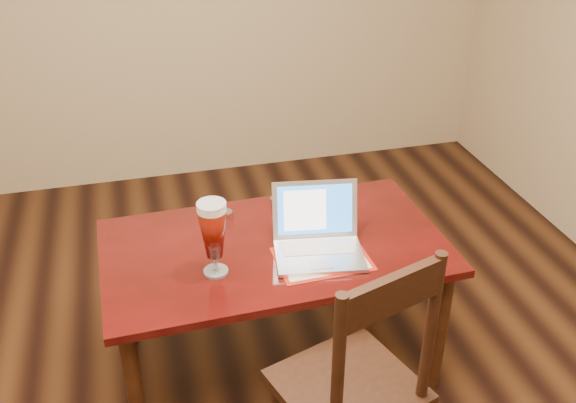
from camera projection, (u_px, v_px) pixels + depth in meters
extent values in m
cube|color=#4C0A0A|center=(274.00, 248.00, 2.74)|extent=(1.47, 0.86, 0.04)
cylinder|color=#381D0E|center=(135.00, 394.00, 2.48)|extent=(0.06, 0.06, 0.64)
cylinder|color=#381D0E|center=(440.00, 330.00, 2.79)|extent=(0.06, 0.06, 0.64)
cylinder|color=#381D0E|center=(124.00, 290.00, 3.03)|extent=(0.06, 0.06, 0.64)
cylinder|color=#381D0E|center=(379.00, 247.00, 3.35)|extent=(0.06, 0.06, 0.64)
cube|color=#A11A0E|center=(322.00, 259.00, 2.64)|extent=(0.39, 0.28, 0.00)
cube|color=beige|center=(322.00, 259.00, 2.63)|extent=(0.35, 0.25, 0.00)
cube|color=silver|center=(319.00, 256.00, 2.64)|extent=(0.39, 0.30, 0.02)
cube|color=silver|center=(318.00, 247.00, 2.67)|extent=(0.31, 0.16, 0.00)
cube|color=silver|center=(322.00, 264.00, 2.57)|extent=(0.10, 0.08, 0.00)
cube|color=silver|center=(315.00, 209.00, 2.71)|extent=(0.37, 0.13, 0.24)
cube|color=blue|center=(315.00, 210.00, 2.70)|extent=(0.32, 0.10, 0.20)
cube|color=white|center=(305.00, 210.00, 2.70)|extent=(0.18, 0.07, 0.17)
cylinder|color=silver|center=(216.00, 271.00, 2.56)|extent=(0.10, 0.10, 0.01)
cylinder|color=silver|center=(215.00, 263.00, 2.53)|extent=(0.02, 0.02, 0.07)
cylinder|color=white|center=(212.00, 208.00, 2.41)|extent=(0.11, 0.11, 0.02)
cylinder|color=silver|center=(211.00, 204.00, 2.40)|extent=(0.11, 0.11, 0.01)
cylinder|color=silver|center=(226.00, 215.00, 2.90)|extent=(0.06, 0.06, 0.04)
cylinder|color=silver|center=(276.00, 202.00, 3.00)|extent=(0.06, 0.06, 0.04)
cube|color=black|center=(347.00, 387.00, 2.30)|extent=(0.58, 0.56, 0.04)
cylinder|color=black|center=(355.00, 385.00, 2.64)|extent=(0.04, 0.04, 0.45)
cylinder|color=black|center=(338.00, 374.00, 1.92)|extent=(0.04, 0.04, 0.60)
cylinder|color=black|center=(431.00, 328.00, 2.10)|extent=(0.04, 0.04, 0.60)
cube|color=black|center=(392.00, 294.00, 1.90)|extent=(0.37, 0.15, 0.13)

